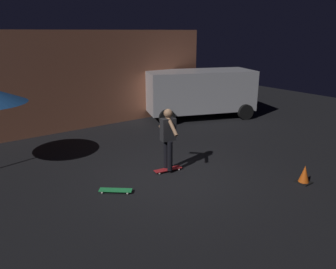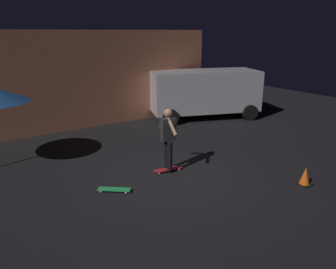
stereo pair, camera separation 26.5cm
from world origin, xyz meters
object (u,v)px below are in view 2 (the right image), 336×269
object	(u,v)px
skateboard_spare	(114,189)
traffic_cone	(305,177)
parked_van	(204,91)
skater	(168,135)
skateboard_ridden	(168,169)

from	to	relation	value
skateboard_spare	traffic_cone	size ratio (longest dim) A/B	1.58
parked_van	skater	xyz separation A→B (m)	(-4.68, -4.03, -0.12)
parked_van	skater	distance (m)	6.18
skateboard_ridden	skateboard_spare	size ratio (longest dim) A/B	1.10
skateboard_ridden	skater	bearing A→B (deg)	0.00
skateboard_spare	traffic_cone	distance (m)	4.69
skater	parked_van	bearing A→B (deg)	40.70
skateboard_ridden	skater	size ratio (longest dim) A/B	0.48
parked_van	skateboard_spare	distance (m)	7.80
skateboard_spare	traffic_cone	world-z (taller)	traffic_cone
parked_van	skateboard_ridden	xyz separation A→B (m)	(-4.68, -4.03, -1.11)
skateboard_ridden	skater	world-z (taller)	skater
parked_van	skateboard_ridden	bearing A→B (deg)	-139.30
skateboard_spare	skater	xyz separation A→B (m)	(1.73, 0.26, 0.98)
skateboard_ridden	traffic_cone	distance (m)	3.49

